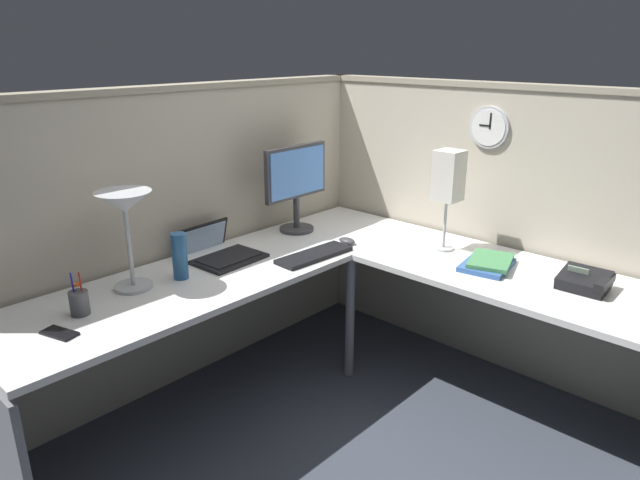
% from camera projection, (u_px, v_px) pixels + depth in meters
% --- Properties ---
extents(ground_plane, '(6.80, 6.80, 0.00)m').
position_uv_depth(ground_plane, '(353.00, 397.00, 3.01)').
color(ground_plane, '#383D47').
extents(cubicle_wall_back, '(2.57, 0.12, 1.58)m').
position_uv_depth(cubicle_wall_back, '(187.00, 236.00, 3.06)').
color(cubicle_wall_back, '#B7AD99').
rests_on(cubicle_wall_back, ground).
extents(cubicle_wall_right, '(0.12, 2.37, 1.58)m').
position_uv_depth(cubicle_wall_right, '(491.00, 228.00, 3.18)').
color(cubicle_wall_right, '#B7AD99').
rests_on(cubicle_wall_right, ground).
extents(desk, '(2.35, 2.15, 0.73)m').
position_uv_depth(desk, '(343.00, 300.00, 2.67)').
color(desk, white).
rests_on(desk, ground).
extents(monitor, '(0.46, 0.20, 0.50)m').
position_uv_depth(monitor, '(296.00, 182.00, 3.25)').
color(monitor, '#38383D').
rests_on(monitor, desk).
extents(laptop, '(0.36, 0.40, 0.22)m').
position_uv_depth(laptop, '(216.00, 252.00, 2.93)').
color(laptop, black).
rests_on(laptop, desk).
extents(keyboard, '(0.44, 0.16, 0.02)m').
position_uv_depth(keyboard, '(314.00, 255.00, 2.92)').
color(keyboard, black).
rests_on(keyboard, desk).
extents(computer_mouse, '(0.06, 0.10, 0.03)m').
position_uv_depth(computer_mouse, '(347.00, 241.00, 3.12)').
color(computer_mouse, '#38383D').
rests_on(computer_mouse, desk).
extents(desk_lamp_dome, '(0.24, 0.24, 0.44)m').
position_uv_depth(desk_lamp_dome, '(125.00, 210.00, 2.44)').
color(desk_lamp_dome, '#B7BABF').
rests_on(desk_lamp_dome, desk).
extents(pen_cup, '(0.08, 0.08, 0.18)m').
position_uv_depth(pen_cup, '(79.00, 302.00, 2.29)').
color(pen_cup, '#4C4C51').
rests_on(pen_cup, desk).
extents(cell_phone, '(0.11, 0.16, 0.01)m').
position_uv_depth(cell_phone, '(59.00, 333.00, 2.15)').
color(cell_phone, black).
rests_on(cell_phone, desk).
extents(thermos_flask, '(0.07, 0.07, 0.22)m').
position_uv_depth(thermos_flask, '(180.00, 256.00, 2.63)').
color(thermos_flask, '#26598C').
rests_on(thermos_flask, desk).
extents(office_phone, '(0.20, 0.21, 0.11)m').
position_uv_depth(office_phone, '(586.00, 282.00, 2.53)').
color(office_phone, black).
rests_on(office_phone, desk).
extents(book_stack, '(0.32, 0.27, 0.04)m').
position_uv_depth(book_stack, '(488.00, 263.00, 2.79)').
color(book_stack, '#335999').
rests_on(book_stack, desk).
extents(desk_lamp_paper, '(0.13, 0.13, 0.53)m').
position_uv_depth(desk_lamp_paper, '(448.00, 179.00, 2.92)').
color(desk_lamp_paper, '#B7BABF').
rests_on(desk_lamp_paper, desk).
extents(wall_clock, '(0.04, 0.22, 0.22)m').
position_uv_depth(wall_clock, '(490.00, 127.00, 2.99)').
color(wall_clock, '#B7BABF').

